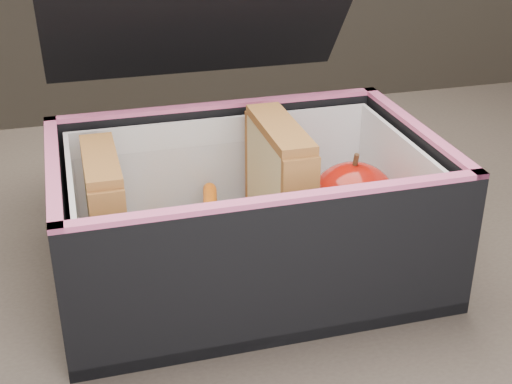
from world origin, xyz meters
TOP-DOWN VIEW (x-y plane):
  - kitchen_table at (0.00, 0.00)m, footprint 1.20×0.80m
  - lunch_bag at (-0.08, 0.03)m, footprint 0.28×0.30m
  - plastic_tub at (-0.11, 0.03)m, footprint 0.17×0.12m
  - sandwich_left at (-0.18, 0.03)m, footprint 0.02×0.08m
  - sandwich_right at (-0.05, 0.03)m, footprint 0.03×0.09m
  - carrot_sticks at (-0.12, 0.03)m, footprint 0.06×0.13m
  - paper_napkin at (0.01, 0.02)m, footprint 0.08×0.09m
  - red_apple at (0.01, 0.03)m, footprint 0.08×0.08m

SIDE VIEW (x-z plane):
  - kitchen_table at x=0.00m, z-range 0.28..1.03m
  - paper_napkin at x=0.01m, z-range 0.76..0.77m
  - carrot_sticks at x=-0.12m, z-range 0.77..0.80m
  - plastic_tub at x=-0.11m, z-range 0.76..0.83m
  - red_apple at x=0.01m, z-range 0.77..0.84m
  - lunch_bag at x=-0.08m, z-range 0.69..0.94m
  - sandwich_left at x=-0.18m, z-range 0.77..0.86m
  - sandwich_right at x=-0.05m, z-range 0.77..0.87m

